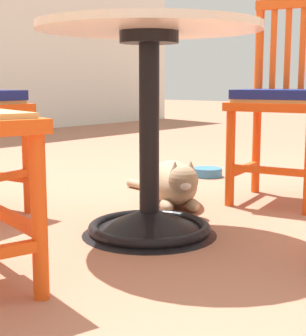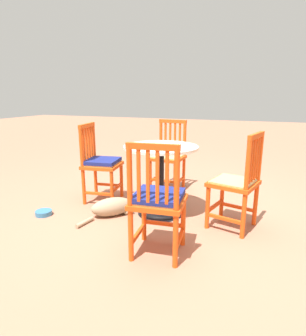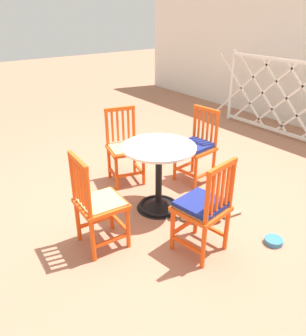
{
  "view_description": "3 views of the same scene",
  "coord_description": "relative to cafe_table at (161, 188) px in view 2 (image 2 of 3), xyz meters",
  "views": [
    {
      "loc": [
        -1.41,
        -1.23,
        0.54
      ],
      "look_at": [
        0.07,
        -0.05,
        0.23
      ],
      "focal_mm": 57.65,
      "sensor_mm": 36.0,
      "label": 1
    },
    {
      "loc": [
        -0.92,
        2.64,
        1.23
      ],
      "look_at": [
        0.11,
        -0.05,
        0.5
      ],
      "focal_mm": 30.77,
      "sensor_mm": 36.0,
      "label": 2
    },
    {
      "loc": [
        2.5,
        -1.98,
        2.0
      ],
      "look_at": [
        -0.06,
        -0.07,
        0.45
      ],
      "focal_mm": 35.8,
      "sensor_mm": 36.0,
      "label": 3
    }
  ],
  "objects": [
    {
      "name": "pet_water_bowl",
      "position": [
        1.13,
        0.49,
        -0.26
      ],
      "size": [
        0.17,
        0.17,
        0.05
      ],
      "primitive_type": "cylinder",
      "color": "teal",
      "rests_on": "ground_plane"
    },
    {
      "name": "orange_chair_tucked_in",
      "position": [
        0.18,
        -0.81,
        0.15
      ],
      "size": [
        0.43,
        0.43,
        0.91
      ],
      "color": "#E04C14",
      "rests_on": "ground_plane"
    },
    {
      "name": "ground_plane",
      "position": [
        -0.03,
        0.06,
        -0.28
      ],
      "size": [
        24.0,
        24.0,
        0.0
      ],
      "primitive_type": "plane",
      "color": "#A36B51"
    },
    {
      "name": "orange_chair_facing_out",
      "position": [
        -0.25,
        0.77,
        0.16
      ],
      "size": [
        0.44,
        0.44,
        0.91
      ],
      "color": "#E04C14",
      "rests_on": "ground_plane"
    },
    {
      "name": "orange_chair_by_planter",
      "position": [
        0.79,
        -0.13,
        0.16
      ],
      "size": [
        0.46,
        0.46,
        0.91
      ],
      "color": "#E04C14",
      "rests_on": "ground_plane"
    },
    {
      "name": "tabby_cat",
      "position": [
        0.43,
        0.21,
        -0.19
      ],
      "size": [
        0.46,
        0.65,
        0.23
      ],
      "color": "#9E896B",
      "rests_on": "ground_plane"
    },
    {
      "name": "cafe_table",
      "position": [
        0.0,
        0.0,
        0.0
      ],
      "size": [
        0.76,
        0.76,
        0.73
      ],
      "color": "black",
      "rests_on": "ground_plane"
    },
    {
      "name": "orange_chair_at_corner",
      "position": [
        -0.76,
        0.06,
        0.15
      ],
      "size": [
        0.49,
        0.49,
        0.91
      ],
      "color": "#E04C14",
      "rests_on": "ground_plane"
    }
  ]
}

